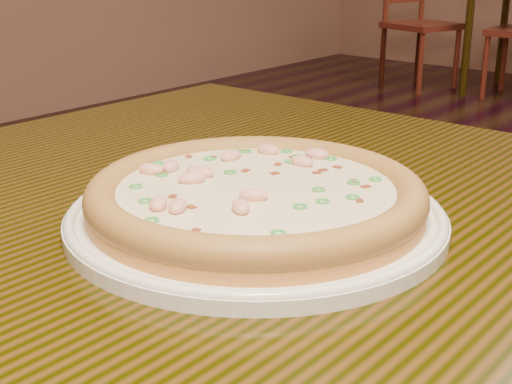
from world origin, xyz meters
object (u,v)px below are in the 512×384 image
Objects in this scene: hero_table at (400,348)px; plate at (256,215)px; chair_a at (416,24)px; pizza at (256,195)px.

plate is (-0.12, -0.05, 0.11)m from hero_table.
pizza is at bearing -64.07° from chair_a.
hero_table is 4.67m from chair_a.
hero_table is at bearing 22.53° from pizza.
chair_a is at bearing 115.93° from pizza.
plate is at bearing -3.90° from pizza.
plate is at bearing -64.07° from chair_a.
chair_a reaches higher than pizza.
hero_table is 3.69× the size of plate.
pizza is at bearing -157.47° from hero_table.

